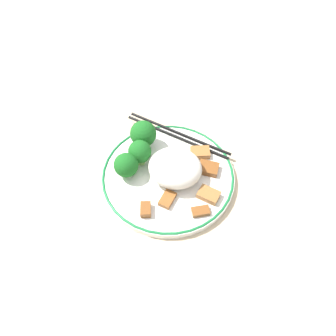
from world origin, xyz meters
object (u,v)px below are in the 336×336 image
Objects in this scene: broccoli_back_center at (140,152)px; broccoli_back_left at (143,134)px; plate at (168,176)px; chopsticks at (178,135)px; broccoli_back_right at (126,165)px.

broccoli_back_left is at bearing 99.42° from broccoli_back_center.
plate is at bearing -12.24° from broccoli_back_center.
plate is 0.07m from broccoli_back_center.
chopsticks is (-0.01, 0.10, 0.01)m from plate.
broccoli_back_center is 0.11m from chopsticks.
broccoli_back_right is at bearing -115.47° from broccoli_back_center.
plate is 0.10m from chopsticks.
broccoli_back_right is (-0.08, -0.02, 0.03)m from plate.
broccoli_back_center is 1.09× the size of broccoli_back_right.
broccoli_back_left is 1.21× the size of broccoli_back_right.
broccoli_back_left is 0.26× the size of chopsticks.
broccoli_back_center is (-0.06, 0.01, 0.04)m from plate.
broccoli_back_left reaches higher than broccoli_back_right.
plate is 4.15× the size of broccoli_back_left.
plate is 4.62× the size of broccoli_back_center.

